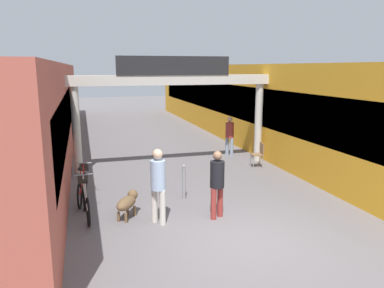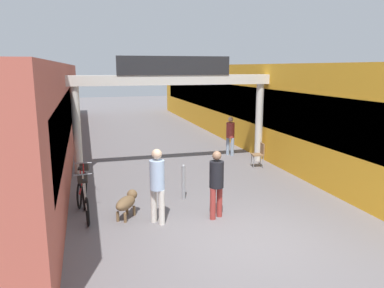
% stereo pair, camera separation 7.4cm
% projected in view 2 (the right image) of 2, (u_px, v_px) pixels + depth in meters
% --- Properties ---
extents(ground_plane, '(80.00, 80.00, 0.00)m').
position_uv_depth(ground_plane, '(242.00, 239.00, 7.92)').
color(ground_plane, slate).
extents(storefront_left, '(3.00, 26.00, 3.69)m').
position_uv_depth(storefront_left, '(37.00, 107.00, 16.53)').
color(storefront_left, '#B25142').
rests_on(storefront_left, ground_plane).
extents(storefront_right, '(3.00, 26.00, 3.69)m').
position_uv_depth(storefront_right, '(249.00, 101.00, 19.28)').
color(storefront_right, gold).
rests_on(storefront_right, ground_plane).
extents(arcade_sign_gateway, '(7.40, 0.47, 3.94)m').
position_uv_depth(arcade_sign_gateway, '(174.00, 90.00, 13.15)').
color(arcade_sign_gateway, beige).
rests_on(arcade_sign_gateway, ground_plane).
extents(pedestrian_with_dog, '(0.48, 0.48, 1.77)m').
position_uv_depth(pedestrian_with_dog, '(157.00, 181.00, 8.53)').
color(pedestrian_with_dog, silver).
rests_on(pedestrian_with_dog, ground_plane).
extents(pedestrian_companion, '(0.46, 0.46, 1.65)m').
position_uv_depth(pedestrian_companion, '(216.00, 180.00, 8.86)').
color(pedestrian_companion, '#99332D').
rests_on(pedestrian_companion, ground_plane).
extents(pedestrian_carrying_crate, '(0.46, 0.46, 1.60)m').
position_uv_depth(pedestrian_carrying_crate, '(230.00, 134.00, 15.27)').
color(pedestrian_carrying_crate, '#8C9EB2').
rests_on(pedestrian_carrying_crate, ground_plane).
extents(dog_on_leash, '(0.71, 0.85, 0.62)m').
position_uv_depth(dog_on_leash, '(127.00, 202.00, 9.00)').
color(dog_on_leash, brown).
rests_on(dog_on_leash, ground_plane).
extents(bicycle_silver_nearest, '(0.46, 1.69, 0.98)m').
position_uv_depth(bicycle_silver_nearest, '(85.00, 199.00, 9.08)').
color(bicycle_silver_nearest, black).
rests_on(bicycle_silver_nearest, ground_plane).
extents(bicycle_red_second, '(0.46, 1.68, 0.98)m').
position_uv_depth(bicycle_red_second, '(83.00, 185.00, 10.18)').
color(bicycle_red_second, black).
rests_on(bicycle_red_second, ground_plane).
extents(bollard_post_metal, '(0.10, 0.10, 0.99)m').
position_uv_depth(bollard_post_metal, '(183.00, 182.00, 10.23)').
color(bollard_post_metal, gray).
rests_on(bollard_post_metal, ground_plane).
extents(cafe_chair_wood_nearer, '(0.46, 0.46, 0.89)m').
position_uv_depth(cafe_chair_wood_nearer, '(260.00, 153.00, 13.51)').
color(cafe_chair_wood_nearer, gray).
rests_on(cafe_chair_wood_nearer, ground_plane).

